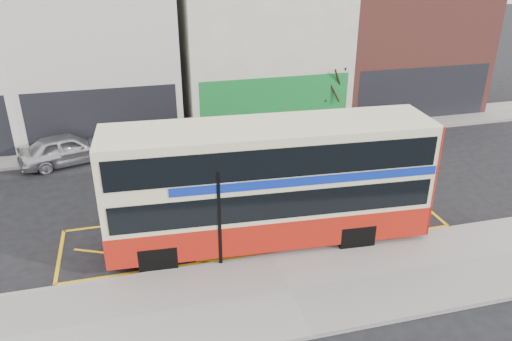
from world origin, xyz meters
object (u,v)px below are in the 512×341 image
object	(u,v)px
double_decker_bus	(270,183)
car_white	(391,131)
car_silver	(67,149)
car_grey	(196,140)
bus_stop_post	(221,210)
street_tree_right	(333,74)

from	to	relation	value
double_decker_bus	car_white	xyz separation A→B (m)	(8.89, 7.59, -1.69)
car_white	car_silver	bearing A→B (deg)	97.80
double_decker_bus	car_grey	bearing A→B (deg)	102.15
car_silver	car_grey	size ratio (longest dim) A/B	1.01
bus_stop_post	car_grey	world-z (taller)	bus_stop_post
bus_stop_post	car_silver	distance (m)	11.60
car_grey	car_white	world-z (taller)	car_grey
double_decker_bus	street_tree_right	xyz separation A→B (m)	(6.72, 10.78, 0.72)
car_silver	car_grey	xyz separation A→B (m)	(6.15, -0.28, -0.03)
bus_stop_post	car_white	xyz separation A→B (m)	(10.81, 8.70, -1.49)
car_grey	double_decker_bus	bearing A→B (deg)	-167.66
double_decker_bus	car_white	bearing A→B (deg)	43.97
double_decker_bus	car_white	size ratio (longest dim) A/B	2.61
car_grey	car_white	distance (m)	10.28
car_silver	bus_stop_post	bearing A→B (deg)	-167.97
double_decker_bus	street_tree_right	bearing A→B (deg)	61.56
bus_stop_post	street_tree_right	xyz separation A→B (m)	(8.63, 11.89, 0.91)
double_decker_bus	car_grey	size ratio (longest dim) A/B	2.57
car_silver	car_white	xyz separation A→B (m)	(16.37, -1.39, -0.13)
car_silver	car_grey	distance (m)	6.16
car_silver	car_white	bearing A→B (deg)	-111.72
double_decker_bus	car_silver	xyz separation A→B (m)	(-7.48, 8.98, -1.56)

